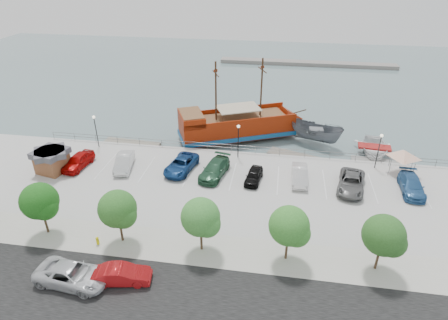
# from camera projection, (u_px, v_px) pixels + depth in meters

# --- Properties ---
(ground) EXTENTS (160.00, 160.00, 0.00)m
(ground) POSITION_uv_depth(u_px,v_px,m) (230.00, 194.00, 40.48)
(ground) COLOR slate
(street) EXTENTS (100.00, 8.00, 0.04)m
(street) POSITION_uv_depth(u_px,v_px,m) (198.00, 309.00, 26.19)
(street) COLOR black
(street) RESTS_ON land_slab
(sidewalk) EXTENTS (100.00, 4.00, 0.05)m
(sidewalk) POSITION_uv_depth(u_px,v_px,m) (213.00, 250.00, 31.36)
(sidewalk) COLOR #ACA99A
(sidewalk) RESTS_ON land_slab
(seawall_railing) EXTENTS (50.00, 0.06, 1.00)m
(seawall_railing) POSITION_uv_depth(u_px,v_px,m) (239.00, 149.00, 46.46)
(seawall_railing) COLOR slate
(seawall_railing) RESTS_ON land_slab
(far_shore) EXTENTS (40.00, 3.00, 0.80)m
(far_shore) POSITION_uv_depth(u_px,v_px,m) (307.00, 63.00, 86.35)
(far_shore) COLOR gray
(far_shore) RESTS_ON ground
(pirate_ship) EXTENTS (18.31, 11.90, 11.49)m
(pirate_ship) POSITION_uv_depth(u_px,v_px,m) (246.00, 125.00, 51.84)
(pirate_ship) COLOR maroon
(pirate_ship) RESTS_ON ground
(patrol_boat) EXTENTS (7.83, 5.68, 2.85)m
(patrol_boat) POSITION_uv_depth(u_px,v_px,m) (316.00, 134.00, 50.31)
(patrol_boat) COLOR slate
(patrol_boat) RESTS_ON ground
(speedboat) EXTENTS (5.42, 7.15, 1.39)m
(speedboat) POSITION_uv_depth(u_px,v_px,m) (374.00, 150.00, 47.99)
(speedboat) COLOR white
(speedboat) RESTS_ON ground
(dock_west) EXTENTS (7.84, 2.67, 0.44)m
(dock_west) POSITION_uv_depth(u_px,v_px,m) (131.00, 144.00, 50.34)
(dock_west) COLOR gray
(dock_west) RESTS_ON ground
(dock_mid) EXTENTS (7.29, 4.21, 0.40)m
(dock_mid) POSITION_uv_depth(u_px,v_px,m) (295.00, 157.00, 47.36)
(dock_mid) COLOR slate
(dock_mid) RESTS_ON ground
(dock_east) EXTENTS (6.61, 2.69, 0.37)m
(dock_east) POSITION_uv_depth(u_px,v_px,m) (378.00, 163.00, 45.99)
(dock_east) COLOR gray
(dock_east) RESTS_ON ground
(shed) EXTENTS (3.82, 3.82, 2.64)m
(shed) POSITION_uv_depth(u_px,v_px,m) (52.00, 160.00, 42.10)
(shed) COLOR brown
(shed) RESTS_ON land_slab
(canopy_tent) EXTENTS (4.65, 4.65, 3.20)m
(canopy_tent) POSITION_uv_depth(u_px,v_px,m) (405.00, 151.00, 41.12)
(canopy_tent) COLOR slate
(canopy_tent) RESTS_ON land_slab
(street_van) EXTENTS (5.83, 3.09, 1.56)m
(street_van) POSITION_uv_depth(u_px,v_px,m) (72.00, 275.00, 27.97)
(street_van) COLOR silver
(street_van) RESTS_ON street
(street_sedan) EXTENTS (4.57, 2.26, 1.44)m
(street_sedan) POSITION_uv_depth(u_px,v_px,m) (122.00, 275.00, 28.06)
(street_sedan) COLOR #B31316
(street_sedan) RESTS_ON street
(fire_hydrant) EXTENTS (0.27, 0.27, 0.78)m
(fire_hydrant) POSITION_uv_depth(u_px,v_px,m) (97.00, 240.00, 31.83)
(fire_hydrant) COLOR #DACE08
(fire_hydrant) RESTS_ON sidewalk
(lamp_post_left) EXTENTS (0.36, 0.36, 4.28)m
(lamp_post_left) POSITION_uv_depth(u_px,v_px,m) (95.00, 126.00, 46.63)
(lamp_post_left) COLOR black
(lamp_post_left) RESTS_ON land_slab
(lamp_post_mid) EXTENTS (0.36, 0.36, 4.28)m
(lamp_post_mid) POSITION_uv_depth(u_px,v_px,m) (238.00, 135.00, 44.17)
(lamp_post_mid) COLOR black
(lamp_post_mid) RESTS_ON land_slab
(lamp_post_right) EXTENTS (0.36, 0.36, 4.28)m
(lamp_post_right) POSITION_uv_depth(u_px,v_px,m) (380.00, 145.00, 41.98)
(lamp_post_right) COLOR black
(lamp_post_right) RESTS_ON land_slab
(tree_b) EXTENTS (3.30, 3.20, 5.00)m
(tree_b) POSITION_uv_depth(u_px,v_px,m) (41.00, 203.00, 31.73)
(tree_b) COLOR #473321
(tree_b) RESTS_ON sidewalk
(tree_c) EXTENTS (3.30, 3.20, 5.00)m
(tree_c) POSITION_uv_depth(u_px,v_px,m) (119.00, 210.00, 30.77)
(tree_c) COLOR #473321
(tree_c) RESTS_ON sidewalk
(tree_d) EXTENTS (3.30, 3.20, 5.00)m
(tree_d) POSITION_uv_depth(u_px,v_px,m) (202.00, 219.00, 29.81)
(tree_d) COLOR #473321
(tree_d) RESTS_ON sidewalk
(tree_e) EXTENTS (3.30, 3.20, 5.00)m
(tree_e) POSITION_uv_depth(u_px,v_px,m) (291.00, 228.00, 28.86)
(tree_e) COLOR #473321
(tree_e) RESTS_ON sidewalk
(tree_f) EXTENTS (3.30, 3.20, 5.00)m
(tree_f) POSITION_uv_depth(u_px,v_px,m) (386.00, 237.00, 27.90)
(tree_f) COLOR #473321
(tree_f) RESTS_ON sidewalk
(parked_car_a) EXTENTS (2.39, 4.91, 1.62)m
(parked_car_a) POSITION_uv_depth(u_px,v_px,m) (78.00, 161.00, 43.14)
(parked_car_a) COLOR #AD0806
(parked_car_a) RESTS_ON land_slab
(parked_car_b) EXTENTS (2.57, 5.04, 1.58)m
(parked_car_b) POSITION_uv_depth(u_px,v_px,m) (124.00, 162.00, 42.92)
(parked_car_b) COLOR silver
(parked_car_b) RESTS_ON land_slab
(parked_car_c) EXTENTS (3.47, 5.84, 1.52)m
(parked_car_c) POSITION_uv_depth(u_px,v_px,m) (181.00, 165.00, 42.49)
(parked_car_c) COLOR navy
(parked_car_c) RESTS_ON land_slab
(parked_car_d) EXTENTS (3.28, 5.84, 1.60)m
(parked_car_d) POSITION_uv_depth(u_px,v_px,m) (215.00, 169.00, 41.54)
(parked_car_d) COLOR #245034
(parked_car_d) RESTS_ON land_slab
(parked_car_e) EXTENTS (2.06, 4.08, 1.33)m
(parked_car_e) POSITION_uv_depth(u_px,v_px,m) (254.00, 176.00, 40.55)
(parked_car_e) COLOR black
(parked_car_e) RESTS_ON land_slab
(parked_car_f) EXTENTS (1.65, 4.66, 1.53)m
(parked_car_f) POSITION_uv_depth(u_px,v_px,m) (300.00, 175.00, 40.52)
(parked_car_f) COLOR silver
(parked_car_f) RESTS_ON land_slab
(parked_car_g) EXTENTS (3.63, 6.02, 1.56)m
(parked_car_g) POSITION_uv_depth(u_px,v_px,m) (351.00, 183.00, 39.11)
(parked_car_g) COLOR #5D5D5D
(parked_car_g) RESTS_ON land_slab
(parked_car_h) EXTENTS (2.38, 5.31, 1.51)m
(parked_car_h) POSITION_uv_depth(u_px,v_px,m) (412.00, 185.00, 38.73)
(parked_car_h) COLOR #2C5C91
(parked_car_h) RESTS_ON land_slab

